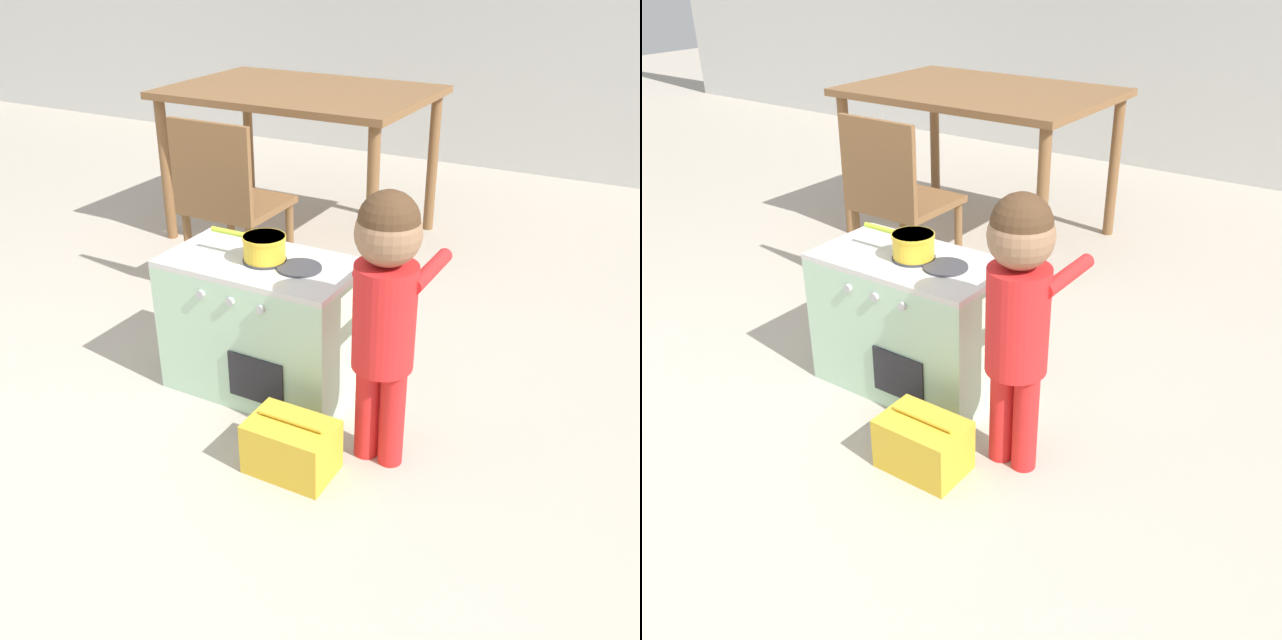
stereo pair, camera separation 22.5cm
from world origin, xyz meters
The scene contains 7 objects.
ground_plane centered at (0.00, 0.00, 0.00)m, with size 16.00×16.00×0.00m, color #B2A899.
play_kitchen centered at (0.22, 0.84, 0.25)m, with size 0.65×0.38×0.50m.
toy_pot centered at (0.23, 0.84, 0.55)m, with size 0.28×0.14×0.08m.
child_figure centered at (0.74, 0.66, 0.56)m, with size 0.21×0.34×0.87m.
toy_basket centered at (0.53, 0.48, 0.09)m, with size 0.26×0.18×0.19m.
dining_table centered at (-0.42, 2.23, 0.68)m, with size 1.30×0.90×0.77m.
dining_chair_near centered at (-0.31, 1.42, 0.44)m, with size 0.39×0.39×0.80m.
Camera 2 is at (1.61, -0.87, 1.44)m, focal length 40.00 mm.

